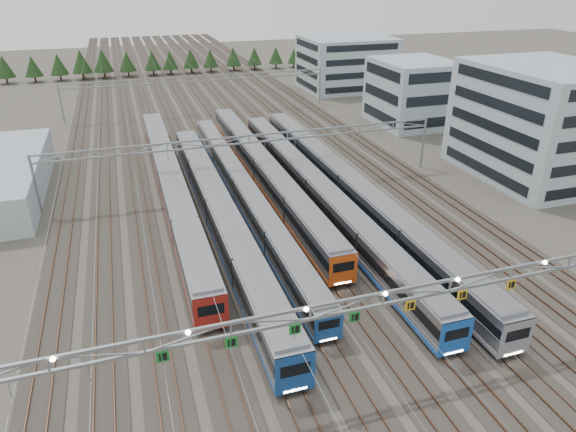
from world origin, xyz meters
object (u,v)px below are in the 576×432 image
object	(u,v)px
train_a	(171,183)
train_b	(219,212)
depot_bldg_south	(542,122)
train_f	(348,187)
train_c	(243,190)
depot_bldg_mid	(413,93)
train_e	(316,191)
gantry_near	(383,302)
train_d	(263,169)
depot_bldg_north	(347,63)
west_shed	(5,178)
gantry_mid	(249,145)
gantry_far	(199,83)

from	to	relation	value
train_a	train_b	distance (m)	12.20
depot_bldg_south	train_f	bearing A→B (deg)	-178.02
train_c	train_f	bearing A→B (deg)	-16.43
depot_bldg_south	train_c	bearing A→B (deg)	176.31
train_a	depot_bldg_mid	world-z (taller)	depot_bldg_mid
train_e	depot_bldg_mid	world-z (taller)	depot_bldg_mid
train_f	gantry_near	bearing A→B (deg)	-109.96
train_a	train_d	bearing A→B (deg)	5.05
train_e	depot_bldg_north	world-z (taller)	depot_bldg_north
depot_bldg_mid	gantry_near	bearing A→B (deg)	-121.88
west_shed	train_b	bearing A→B (deg)	-36.62
gantry_near	train_e	bearing A→B (deg)	77.71
train_d	train_e	bearing A→B (deg)	-65.70
depot_bldg_mid	train_a	bearing A→B (deg)	-155.30
depot_bldg_north	depot_bldg_south	bearing A→B (deg)	-87.94
train_c	gantry_near	world-z (taller)	gantry_near
depot_bldg_north	train_e	bearing A→B (deg)	-116.67
train_c	gantry_mid	distance (m)	7.09
train_f	gantry_near	world-z (taller)	gantry_near
train_e	depot_bldg_mid	distance (m)	45.82
gantry_mid	depot_bldg_mid	bearing A→B (deg)	30.47
train_b	gantry_far	distance (m)	57.03
train_d	depot_bldg_south	world-z (taller)	depot_bldg_south
depot_bldg_north	west_shed	bearing A→B (deg)	-145.82
train_e	train_f	bearing A→B (deg)	-1.35
gantry_mid	depot_bldg_south	bearing A→B (deg)	-10.53
train_a	west_shed	xyz separation A→B (m)	(-21.81, 8.21, 0.26)
train_a	train_c	distance (m)	10.25
train_a	train_c	world-z (taller)	train_a
train_b	gantry_near	bearing A→B (deg)	-76.83
train_e	west_shed	bearing A→B (deg)	156.90
gantry_near	train_b	bearing A→B (deg)	103.17
depot_bldg_mid	depot_bldg_north	distance (m)	34.78
train_a	train_d	distance (m)	13.55
train_a	train_c	bearing A→B (deg)	-28.55
train_d	train_e	size ratio (longest dim) A/B	0.93
train_a	train_e	world-z (taller)	train_a
train_d	gantry_far	bearing A→B (deg)	92.93
train_b	depot_bldg_mid	bearing A→B (deg)	36.92
train_b	gantry_mid	bearing A→B (deg)	59.54
train_e	depot_bldg_mid	bearing A→B (deg)	44.54
train_f	gantry_far	distance (m)	55.33
train_d	train_f	bearing A→B (deg)	-48.22
train_a	depot_bldg_south	size ratio (longest dim) A/B	2.83
train_b	depot_bldg_north	bearing A→B (deg)	55.85
gantry_far	depot_bldg_north	world-z (taller)	depot_bldg_north
train_a	train_d	world-z (taller)	train_a
train_d	west_shed	world-z (taller)	west_shed
train_f	depot_bldg_north	bearing A→B (deg)	66.53
train_d	gantry_far	distance (m)	44.20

